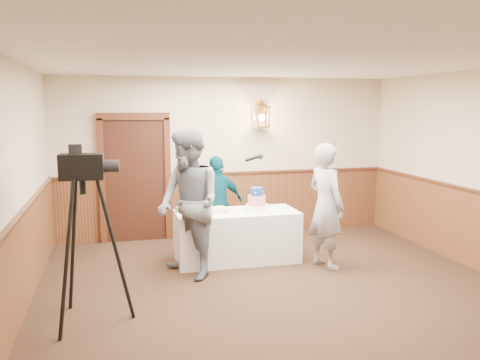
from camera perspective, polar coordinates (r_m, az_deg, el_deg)
The scene contains 10 objects.
ground at distance 6.08m, azimuth 5.94°, elevation -13.98°, with size 7.00×7.00×0.00m, color black.
room_shell at distance 6.09m, azimuth 4.21°, elevation 0.93°, with size 6.02×7.02×2.81m.
display_table at distance 7.63m, azimuth -0.37°, elevation -6.30°, with size 1.80×0.80×0.75m, color white.
tiered_cake at distance 7.64m, azimuth 1.90°, elevation -2.39°, with size 0.41×0.41×0.34m.
sheet_cake_yellow at distance 7.46m, azimuth -2.85°, elevation -3.42°, with size 0.34×0.26×0.07m, color #E6D789.
sheet_cake_green at distance 7.54m, azimuth -5.73°, elevation -3.30°, with size 0.33×0.26×0.08m, color #8CBF86.
interviewer at distance 6.82m, azimuth -5.75°, elevation -2.68°, with size 1.67×1.20×2.01m.
baker at distance 7.32m, azimuth 9.62°, elevation -2.89°, with size 0.65×0.43×1.79m, color #95959B.
assistant_p at distance 8.15m, azimuth -2.51°, elevation -2.60°, with size 0.89×0.37×1.52m, color #073D4B.
tv_camera_rig at distance 5.65m, azimuth -16.97°, elevation -7.32°, with size 0.71×0.66×1.81m.
Camera 1 is at (-1.96, -5.27, 2.30)m, focal length 38.00 mm.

